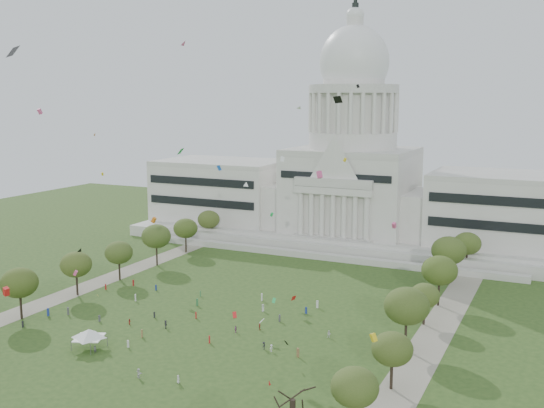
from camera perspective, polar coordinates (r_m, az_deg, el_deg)
The scene contains 32 objects.
ground at distance 141.78m, azimuth -8.00°, elevation -12.35°, with size 400.00×400.00×0.00m, color #2C491B.
capitol at distance 236.77m, azimuth 7.13°, elevation 2.04°, with size 160.00×64.50×91.30m.
path_left at distance 192.11m, azimuth -15.13°, elevation -6.73°, with size 8.00×160.00×0.04m, color gray.
path_right at distance 151.16m, azimuth 14.43°, elevation -11.15°, with size 8.00×160.00×0.04m, color gray.
row_tree_r_0 at distance 104.31m, azimuth 7.43°, elevation -15.97°, with size 7.67×7.67×10.91m.
row_tree_l_1 at distance 164.32m, azimuth -21.70°, elevation -6.58°, with size 8.86×8.86×12.59m.
row_tree_r_1 at distance 119.78m, azimuth 10.73°, elevation -12.66°, with size 7.58×7.58×10.78m.
row_tree_l_2 at distance 178.89m, azimuth -17.16°, elevation -5.20°, with size 8.42×8.42×11.97m.
row_tree_r_2 at distance 137.08m, azimuth 11.98°, elevation -8.94°, with size 9.55×9.55×13.58m.
row_tree_l_3 at distance 190.51m, azimuth -13.57°, elevation -4.25°, with size 8.12×8.12×11.55m.
row_tree_r_3 at distance 153.71m, azimuth 13.53°, elevation -7.98°, with size 7.01×7.01×9.98m.
row_tree_l_4 at distance 204.55m, azimuth -10.34°, elevation -2.87°, with size 9.29×9.29×13.21m.
row_tree_r_4 at distance 167.73m, azimuth 14.79°, elevation -5.78°, with size 9.19×9.19×13.06m.
row_tree_l_5 at distance 220.37m, azimuth -7.76°, elevation -2.18°, with size 8.33×8.33×11.85m.
row_tree_r_5 at distance 187.06m, azimuth 15.57°, elevation -4.05°, with size 9.82×9.82×13.96m.
row_tree_l_6 at distance 236.31m, azimuth -5.70°, elevation -1.39°, with size 8.19×8.19×11.64m.
row_tree_r_6 at distance 204.31m, azimuth 17.11°, elevation -3.41°, with size 8.42×8.42×11.97m.
big_bare_tree at distance 98.98m, azimuth 1.87°, elevation -16.76°, with size 6.00×5.00×12.80m.
event_tent at distance 142.42m, azimuth -16.09°, elevation -11.07°, with size 10.23×10.23×4.39m.
person_0 at distance 135.26m, azimuth 9.26°, elevation -13.08°, with size 0.85×0.55×1.74m, color silver.
person_2 at distance 144.14m, azimuth 5.14°, elevation -11.55°, with size 0.83×0.51×1.72m, color silver.
person_3 at distance 137.55m, azimuth -0.74°, elevation -12.58°, with size 1.07×0.55×1.66m, color #26262B.
person_4 at distance 146.90m, azimuth -3.27°, elevation -11.14°, with size 0.95×0.52×1.62m, color #994C8C.
person_5 at distance 151.25m, azimuth -9.51°, elevation -10.58°, with size 1.81×0.72×1.95m, color #4C4C51.
person_6 at distance 123.94m, azimuth -8.40°, elevation -15.26°, with size 0.78×0.51×1.59m, color silver.
person_7 at distance 140.47m, azimuth -15.58°, elevation -12.44°, with size 0.64×0.47×1.77m, color #4C4C51.
person_8 at distance 155.21m, azimuth -12.64°, elevation -10.25°, with size 0.69×0.43×1.43m, color #B21E1E.
person_9 at distance 136.36m, azimuth -0.05°, elevation -12.80°, with size 1.03×0.53×1.59m, color silver.
person_10 at distance 148.22m, azimuth -1.11°, elevation -10.94°, with size 0.95×0.52×1.61m, color #B21E1E.
person_11 at distance 127.27m, azimuth -11.87°, elevation -14.61°, with size 1.75×0.69×1.89m, color silver.
distant_crowd at distance 159.66m, azimuth -8.19°, elevation -9.49°, with size 67.16×42.49×1.95m.
kite_swarm at distance 141.97m, azimuth -6.55°, elevation -1.06°, with size 94.27×98.27×62.27m.
Camera 1 is at (73.23, -109.57, 52.30)m, focal length 42.00 mm.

